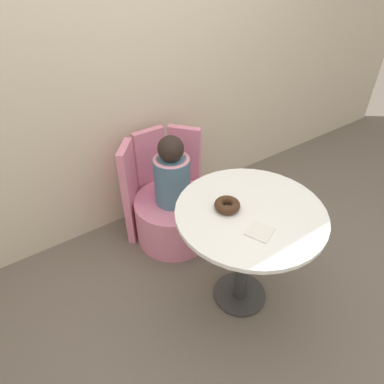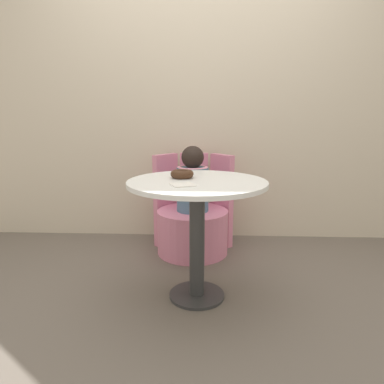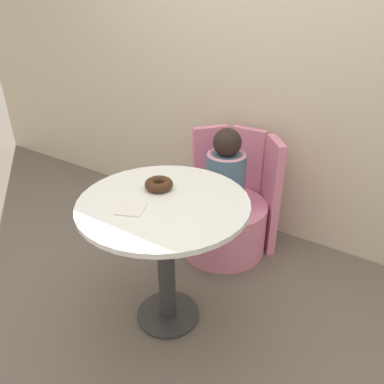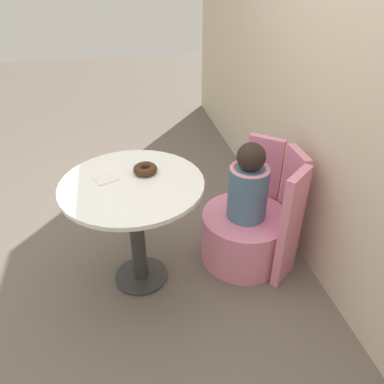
% 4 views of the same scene
% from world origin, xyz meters
% --- Properties ---
extents(ground_plane, '(12.00, 12.00, 0.00)m').
position_xyz_m(ground_plane, '(0.00, 0.00, 0.00)').
color(ground_plane, '#665B51').
extents(back_wall, '(6.00, 0.06, 2.40)m').
position_xyz_m(back_wall, '(0.00, 1.13, 1.20)').
color(back_wall, beige).
rests_on(back_wall, ground_plane).
extents(round_table, '(0.79, 0.79, 0.71)m').
position_xyz_m(round_table, '(0.00, -0.00, 0.56)').
color(round_table, '#333333').
rests_on(round_table, ground_plane).
extents(tub_chair, '(0.56, 0.56, 0.34)m').
position_xyz_m(tub_chair, '(-0.05, 0.69, 0.17)').
color(tub_chair, pink).
rests_on(tub_chair, ground_plane).
extents(booth_backrest, '(0.65, 0.24, 0.76)m').
position_xyz_m(booth_backrest, '(-0.05, 0.92, 0.38)').
color(booth_backrest, pink).
rests_on(booth_backrest, ground_plane).
extents(child_figure, '(0.25, 0.25, 0.50)m').
position_xyz_m(child_figure, '(-0.05, 0.69, 0.57)').
color(child_figure, slate).
rests_on(child_figure, tub_chair).
extents(donut, '(0.14, 0.14, 0.05)m').
position_xyz_m(donut, '(-0.09, 0.08, 0.73)').
color(donut, '#3D2314').
rests_on(donut, round_table).
extents(paper_napkin, '(0.15, 0.15, 0.01)m').
position_xyz_m(paper_napkin, '(-0.07, -0.14, 0.71)').
color(paper_napkin, silver).
rests_on(paper_napkin, round_table).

